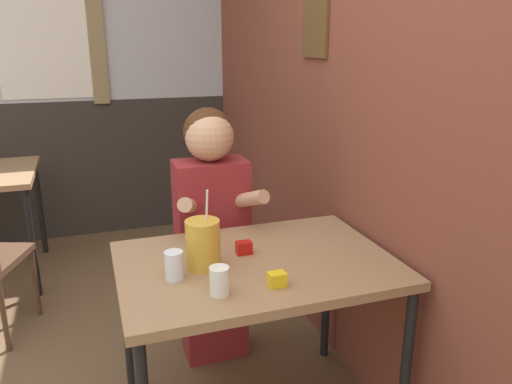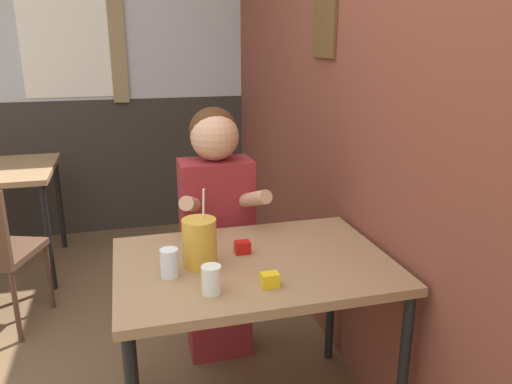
{
  "view_description": "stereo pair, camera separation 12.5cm",
  "coord_description": "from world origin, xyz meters",
  "px_view_note": "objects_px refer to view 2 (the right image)",
  "views": [
    {
      "loc": [
        0.14,
        -1.33,
        1.55
      ],
      "look_at": [
        0.76,
        0.48,
        0.97
      ],
      "focal_mm": 35.0,
      "sensor_mm": 36.0,
      "label": 1
    },
    {
      "loc": [
        0.26,
        -1.36,
        1.55
      ],
      "look_at": [
        0.76,
        0.48,
        0.97
      ],
      "focal_mm": 35.0,
      "sensor_mm": 36.0,
      "label": 2
    }
  ],
  "objects_px": {
    "main_table": "(253,277)",
    "person_seated": "(217,227)",
    "background_table": "(3,181)",
    "cocktail_pitcher": "(200,243)"
  },
  "relations": [
    {
      "from": "background_table",
      "to": "person_seated",
      "type": "distance_m",
      "value": 1.76
    },
    {
      "from": "main_table",
      "to": "cocktail_pitcher",
      "type": "height_order",
      "value": "cocktail_pitcher"
    },
    {
      "from": "main_table",
      "to": "background_table",
      "type": "relative_size",
      "value": 1.32
    },
    {
      "from": "main_table",
      "to": "person_seated",
      "type": "relative_size",
      "value": 0.83
    },
    {
      "from": "main_table",
      "to": "background_table",
      "type": "distance_m",
      "value": 2.21
    },
    {
      "from": "main_table",
      "to": "person_seated",
      "type": "distance_m",
      "value": 0.54
    },
    {
      "from": "background_table",
      "to": "cocktail_pitcher",
      "type": "distance_m",
      "value": 2.1
    },
    {
      "from": "background_table",
      "to": "cocktail_pitcher",
      "type": "bearing_deg",
      "value": -60.27
    },
    {
      "from": "background_table",
      "to": "cocktail_pitcher",
      "type": "relative_size",
      "value": 2.61
    },
    {
      "from": "person_seated",
      "to": "cocktail_pitcher",
      "type": "height_order",
      "value": "person_seated"
    }
  ]
}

